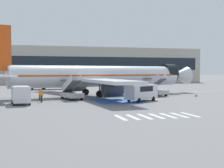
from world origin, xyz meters
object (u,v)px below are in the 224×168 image
airliner (97,76)px  service_van_0 (141,91)px  boarding_stairs_aft (71,93)px  service_van_1 (21,94)px  ground_crew_0 (41,95)px  ground_crew_1 (40,94)px  fuel_tanker (47,82)px  traffic_cone_0 (196,95)px  boarding_stairs_forward (156,90)px  terminal_building (60,65)px

airliner → service_van_0: bearing=6.9°
boarding_stairs_aft → service_van_1: size_ratio=1.22×
airliner → service_van_1: size_ratio=9.01×
ground_crew_0 → ground_crew_1: ground_crew_0 is taller
fuel_tanker → service_van_0: bearing=17.4°
airliner → fuel_tanker: 23.11m
airliner → traffic_cone_0: 17.32m
airliner → service_van_0: (4.02, -11.27, -1.97)m
boarding_stairs_aft → traffic_cone_0: bearing=-13.5°
ground_crew_0 → ground_crew_1: bearing=53.1°
service_van_0 → ground_crew_0: 14.05m
ground_crew_1 → boarding_stairs_aft: bearing=-69.1°
boarding_stairs_forward → terminal_building: terminal_building is taller
airliner → service_van_1: (-12.54, -11.03, -1.99)m
ground_crew_1 → traffic_cone_0: ground_crew_1 is taller
terminal_building → service_van_1: bearing=-99.9°
boarding_stairs_forward → boarding_stairs_aft: (-15.33, -3.47, -0.01)m
service_van_1 → ground_crew_0: (2.73, 2.20, -0.37)m
boarding_stairs_forward → service_van_0: size_ratio=0.99×
airliner → fuel_tanker: airliner is taller
fuel_tanker → terminal_building: (7.02, 38.88, 4.74)m
boarding_stairs_aft → ground_crew_0: (-4.62, -3.19, 0.07)m
fuel_tanker → ground_crew_0: 30.93m
boarding_stairs_forward → ground_crew_0: boarding_stairs_forward is taller
service_van_1 → terminal_building: 73.13m
ground_crew_1 → terminal_building: terminal_building is taller
service_van_0 → terminal_building: 72.40m
boarding_stairs_aft → boarding_stairs_forward: bearing=-0.0°
terminal_building → boarding_stairs_forward: bearing=-80.9°
boarding_stairs_forward → ground_crew_0: size_ratio=3.11×
airliner → boarding_stairs_aft: (-5.19, -5.64, -2.43)m
traffic_cone_0 → terminal_building: size_ratio=0.01×
terminal_building → ground_crew_1: bearing=-98.4°
boarding_stairs_forward → boarding_stairs_aft: bearing=180.0°
boarding_stairs_forward → service_van_1: (-22.69, -8.86, 0.42)m
service_van_1 → ground_crew_1: size_ratio=2.55×
ground_crew_0 → boarding_stairs_aft: bearing=-6.5°
boarding_stairs_aft → fuel_tanker: (-1.83, 27.60, 0.77)m
boarding_stairs_forward → traffic_cone_0: boarding_stairs_forward is taller
fuel_tanker → service_van_1: fuel_tanker is taller
service_van_0 → ground_crew_0: service_van_0 is taller
fuel_tanker → service_van_0: (11.04, -33.23, -0.31)m
service_van_1 → traffic_cone_0: size_ratio=8.16×
ground_crew_1 → fuel_tanker: bearing=3.1°
ground_crew_0 → traffic_cone_0: size_ratio=3.22×
boarding_stairs_forward → boarding_stairs_aft: size_ratio=1.00×
boarding_stairs_aft → ground_crew_1: size_ratio=3.12×
fuel_tanker → service_van_1: bearing=-10.4°
ground_crew_1 → terminal_building: bearing=0.6°
service_van_1 → ground_crew_1: bearing=-126.6°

